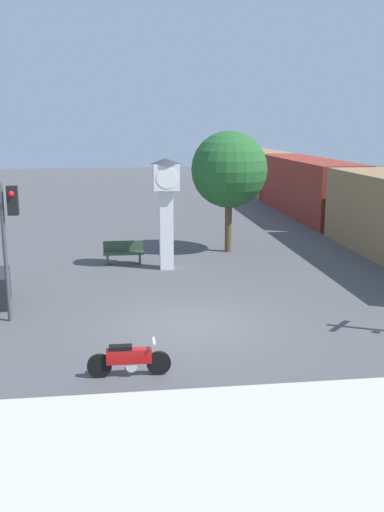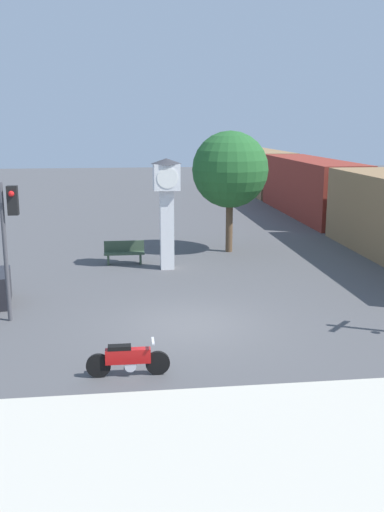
% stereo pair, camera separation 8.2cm
% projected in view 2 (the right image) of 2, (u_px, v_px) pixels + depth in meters
% --- Properties ---
extents(ground_plane, '(120.00, 120.00, 0.00)m').
position_uv_depth(ground_plane, '(189.00, 325.00, 15.93)').
color(ground_plane, '#4C4C4F').
extents(sidewalk_strip, '(36.00, 6.00, 0.10)m').
position_uv_depth(sidewalk_strip, '(241.00, 475.00, 9.03)').
color(sidewalk_strip, '#BCB7A8').
rests_on(sidewalk_strip, ground_plane).
extents(motorcycle, '(1.86, 0.40, 0.82)m').
position_uv_depth(motorcycle, '(128.00, 359.00, 12.61)').
color(motorcycle, black).
rests_on(motorcycle, ground_plane).
extents(clock_tower, '(1.17, 1.17, 4.24)m').
position_uv_depth(clock_tower, '(167.00, 196.00, 21.53)').
color(clock_tower, white).
rests_on(clock_tower, ground_plane).
extents(freight_train, '(2.80, 38.44, 3.40)m').
position_uv_depth(freight_train, '(310.00, 187.00, 35.06)').
color(freight_train, olive).
rests_on(freight_train, ground_plane).
extents(traffic_light, '(0.50, 0.35, 3.94)m').
position_uv_depth(traffic_light, '(9.00, 227.00, 15.68)').
color(traffic_light, '#47474C').
rests_on(traffic_light, ground_plane).
extents(street_tree, '(3.27, 3.27, 5.22)m').
position_uv_depth(street_tree, '(230.00, 170.00, 24.31)').
color(street_tree, brown).
rests_on(street_tree, ground_plane).
extents(bench, '(1.60, 0.44, 0.92)m').
position_uv_depth(bench, '(124.00, 252.00, 22.79)').
color(bench, '#384C38').
rests_on(bench, ground_plane).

